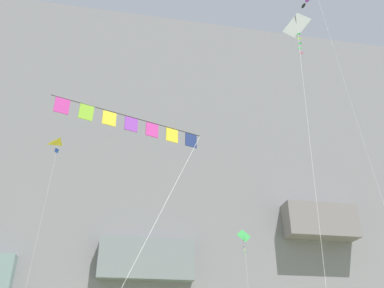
% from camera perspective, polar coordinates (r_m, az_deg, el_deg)
% --- Properties ---
extents(cliff_face, '(180.00, 34.14, 64.14)m').
position_cam_1_polar(cliff_face, '(82.25, -6.66, -6.70)').
color(cliff_face, gray).
rests_on(cliff_face, ground).
extents(kite_banner_mid_right, '(5.51, 3.83, 10.17)m').
position_cam_1_polar(kite_banner_mid_right, '(14.89, -8.54, 2.18)').
color(kite_banner_mid_right, black).
rests_on(kite_banner_mid_right, ground).
extents(kite_diamond_upper_left, '(2.79, 3.11, 19.37)m').
position_cam_1_polar(kite_diamond_upper_left, '(23.33, 14.57, 14.24)').
color(kite_diamond_upper_left, white).
rests_on(kite_diamond_upper_left, ground).
extents(kite_diamond_low_right, '(2.28, 6.17, 14.23)m').
position_cam_1_polar(kite_diamond_low_right, '(42.16, 7.32, -13.59)').
color(kite_diamond_low_right, green).
rests_on(kite_diamond_low_right, ground).
extents(kite_delta_high_right, '(2.03, 4.01, 22.23)m').
position_cam_1_polar(kite_delta_high_right, '(45.54, -17.87, -1.31)').
color(kite_delta_high_right, yellow).
rests_on(kite_delta_high_right, ground).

